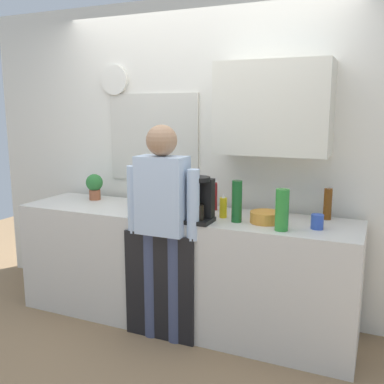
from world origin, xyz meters
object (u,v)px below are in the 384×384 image
Objects in this scene: bottle_red_vinegar at (213,196)px; bottle_olive_oil at (153,190)px; bottle_green_wine at (237,201)px; bottle_clear_soda at (282,210)px; cup_blue_mug at (317,222)px; potted_plant at (94,185)px; bottle_dark_sauce at (135,195)px; person_at_sink at (163,216)px; cup_yellow_cup at (154,211)px; coffee_maker at (200,202)px; dish_soap at (223,207)px; bottle_amber_beer at (328,204)px; mixing_bowl at (265,217)px; cup_white_mug at (142,209)px.

bottle_red_vinegar is 0.54m from bottle_olive_oil.
bottle_clear_soda is (0.34, -0.09, -0.01)m from bottle_green_wine.
cup_blue_mug is 0.43× the size of potted_plant.
bottle_green_wine is at bearing -9.83° from bottle_dark_sauce.
person_at_sink reaches higher than bottle_olive_oil.
cup_yellow_cup is at bearing -170.16° from bottle_green_wine.
coffee_maker reaches higher than dish_soap.
person_at_sink reaches higher than cup_yellow_cup.
bottle_amber_beer is 1.28× the size of dish_soap.
bottle_red_vinegar is (0.65, 0.13, 0.02)m from bottle_dark_sauce.
coffee_maker is 0.69m from bottle_olive_oil.
bottle_amber_beer is 1.21m from person_at_sink.
bottle_dark_sauce is at bearing 174.92° from mixing_bowl.
bottle_clear_soda is 0.27m from cup_blue_mug.
bottle_green_wine reaches higher than bottle_dark_sauce.
bottle_red_vinegar is at bearing 148.66° from bottle_clear_soda.
potted_plant reaches higher than bottle_dark_sauce.
mixing_bowl is at bearing 9.70° from cup_white_mug.
person_at_sink is at bearing -159.14° from mixing_bowl.
potted_plant is 1.28× the size of dish_soap.
potted_plant is (-1.60, 0.18, 0.09)m from mixing_bowl.
cup_yellow_cup is 0.15m from person_at_sink.
coffee_maker is 3.88× the size of cup_yellow_cup.
bottle_red_vinegar is 1.12m from potted_plant.
cup_yellow_cup is (-0.96, -0.01, -0.10)m from bottle_clear_soda.
cup_yellow_cup is (0.21, -0.38, -0.08)m from bottle_olive_oil.
bottle_amber_beer is 1.05× the size of mixing_bowl.
cup_blue_mug is at bearing -95.44° from bottle_amber_beer.
bottle_dark_sauce is 0.16m from bottle_olive_oil.
bottle_olive_oil is at bearing 161.87° from bottle_green_wine.
bottle_green_wine reaches higher than bottle_amber_beer.
coffee_maker reaches higher than mixing_bowl.
bottle_olive_oil is 0.16× the size of person_at_sink.
person_at_sink is (-0.49, -0.20, -0.11)m from bottle_green_wine.
bottle_dark_sauce is at bearing 159.29° from coffee_maker.
bottle_red_vinegar is at bearing 70.26° from person_at_sink.
bottle_olive_oil reaches higher than dish_soap.
bottle_green_wine is at bearing 24.67° from person_at_sink.
cup_white_mug is 0.41× the size of potted_plant.
mixing_bowl is at bearing -3.95° from dish_soap.
bottle_green_wine is 3.53× the size of cup_yellow_cup.
bottle_red_vinegar is 2.20× the size of cup_blue_mug.
bottle_red_vinegar is 0.88m from bottle_amber_beer.
bottle_amber_beer reaches higher than dish_soap.
cup_blue_mug reaches higher than mixing_bowl.
bottle_clear_soda is 0.17× the size of person_at_sink.
cup_blue_mug is at bearing -6.00° from potted_plant.
bottle_olive_oil is 1.14× the size of mixing_bowl.
cup_blue_mug is at bearing -16.72° from bottle_red_vinegar.
bottle_green_wine is at bearing -32.65° from dish_soap.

